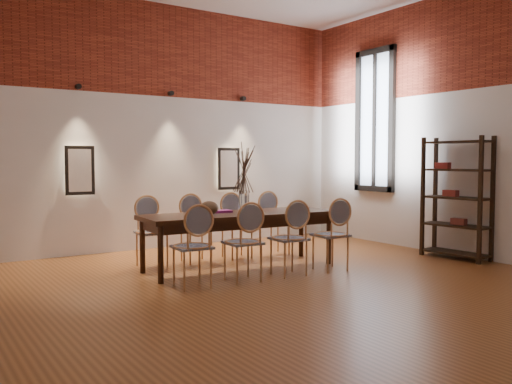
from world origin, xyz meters
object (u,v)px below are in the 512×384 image
chair_near_a (192,247)px  chair_far_d (275,224)px  chair_far_b (196,229)px  vase (244,201)px  chair_near_c (289,238)px  chair_near_d (330,235)px  chair_far_c (237,226)px  book (221,211)px  chair_near_b (243,242)px  chair_far_a (152,232)px  bowl (209,208)px  dining_table (240,241)px  shelving_rack (456,198)px

chair_near_a → chair_far_d: 2.42m
chair_far_b → vase: size_ratio=3.13×
chair_near_c → chair_near_d: (0.66, -0.04, 0.00)m
chair_far_c → book: size_ratio=3.62×
vase → chair_near_a: bearing=-150.2°
book → chair_near_d: bearing=-40.5°
chair_far_c → chair_far_d: (0.66, -0.04, 0.00)m
chair_far_c → vase: 0.86m
chair_near_a → chair_far_d: size_ratio=1.00×
chair_near_b → vase: 0.91m
chair_near_a → chair_far_c: (1.41, 1.31, 0.00)m
chair_far_a → bowl: chair_far_a is taller
dining_table → chair_far_c: bearing=64.9°
dining_table → bowl: size_ratio=10.96×
chair_far_d → book: 1.32m
chair_near_b → chair_near_c: same height
dining_table → chair_near_d: chair_near_d is taller
chair_near_c → chair_far_d: 1.55m
chair_near_d → book: 1.50m
chair_far_a → bowl: bearing=124.5°
chair_near_c → vase: vase is taller
chair_far_c → vase: vase is taller
chair_far_d → shelving_rack: bearing=142.6°
dining_table → chair_far_d: 1.22m
dining_table → chair_near_a: chair_near_a is taller
chair_far_a → book: (0.76, -0.58, 0.30)m
chair_near_a → shelving_rack: 4.14m
chair_near_d → chair_far_a: size_ratio=1.00×
chair_far_d → book: size_ratio=3.62×
dining_table → chair_far_a: bearing=144.5°
chair_near_b → chair_near_d: 1.32m
chair_far_b → book: size_ratio=3.62×
chair_near_a → chair_far_a: same height
dining_table → book: bearing=137.7°
chair_near_b → chair_far_b: same height
chair_near_c → shelving_rack: 2.84m
chair_near_c → chair_near_d: 0.66m
vase → chair_far_d: bearing=33.5°
bowl → shelving_rack: shelving_rack is taller
bowl → chair_far_a: bearing=120.6°
chair_far_c → shelving_rack: 3.27m
chair_far_d → book: chair_far_d is taller
chair_near_a → chair_near_d: same height
vase → chair_near_d: bearing=-41.3°
dining_table → chair_near_c: bearing=-64.9°
chair_near_d → chair_near_c: bearing=-180.0°
chair_far_a → chair_far_c: (1.31, -0.09, 0.00)m
chair_near_c → vase: (-0.21, 0.72, 0.43)m
chair_near_b → chair_far_d: (1.41, 1.31, 0.00)m
chair_near_d → chair_far_b: same height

